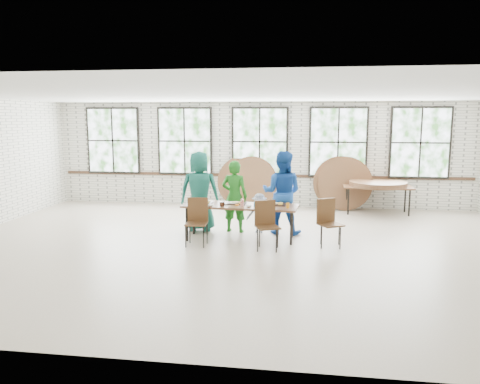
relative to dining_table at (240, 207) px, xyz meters
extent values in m
plane|color=#BEAB97|center=(0.03, -0.62, -0.69)|extent=(12.00, 12.00, 0.00)
plane|color=white|center=(0.03, -0.62, 2.31)|extent=(12.00, 12.00, 0.00)
plane|color=silver|center=(0.03, 3.88, 0.81)|extent=(12.00, 0.00, 12.00)
plane|color=silver|center=(0.03, -5.12, 0.81)|extent=(12.00, 0.00, 12.00)
cube|color=#422819|center=(0.03, 3.85, 0.21)|extent=(11.80, 0.05, 0.08)
cube|color=black|center=(-4.37, 3.82, 1.19)|extent=(1.62, 0.05, 1.97)
cube|color=white|center=(-4.37, 3.78, 1.19)|extent=(1.50, 0.01, 1.85)
cube|color=black|center=(-2.17, 3.82, 1.19)|extent=(1.62, 0.05, 1.97)
cube|color=white|center=(-2.17, 3.78, 1.19)|extent=(1.50, 0.01, 1.85)
cube|color=black|center=(0.03, 3.82, 1.19)|extent=(1.62, 0.05, 1.97)
cube|color=white|center=(0.03, 3.78, 1.19)|extent=(1.50, 0.01, 1.85)
cube|color=black|center=(2.23, 3.82, 1.19)|extent=(1.62, 0.05, 1.97)
cube|color=white|center=(2.23, 3.78, 1.19)|extent=(1.50, 0.01, 1.85)
cube|color=black|center=(4.43, 3.82, 1.19)|extent=(1.62, 0.05, 1.97)
cube|color=white|center=(4.43, 3.78, 1.19)|extent=(1.50, 0.01, 1.85)
cube|color=brown|center=(0.00, 0.00, 0.03)|extent=(2.46, 0.99, 0.04)
cylinder|color=black|center=(-1.08, -0.30, -0.34)|extent=(0.05, 0.05, 0.70)
cylinder|color=black|center=(-1.08, 0.30, -0.34)|extent=(0.05, 0.05, 0.70)
cylinder|color=black|center=(1.08, -0.30, -0.34)|extent=(0.05, 0.05, 0.70)
cylinder|color=black|center=(1.08, 0.30, -0.34)|extent=(0.05, 0.05, 0.70)
cube|color=#4F321A|center=(-0.80, -0.61, -0.24)|extent=(0.44, 0.42, 0.03)
cube|color=#4F321A|center=(-0.81, -0.42, 0.01)|extent=(0.42, 0.05, 0.50)
cylinder|color=black|center=(-0.98, -0.78, -0.47)|extent=(0.02, 0.02, 0.44)
cylinder|color=black|center=(-0.98, -0.44, -0.47)|extent=(0.02, 0.02, 0.44)
cylinder|color=black|center=(-0.62, -0.78, -0.47)|extent=(0.02, 0.02, 0.44)
cylinder|color=black|center=(-0.62, -0.44, -0.47)|extent=(0.02, 0.02, 0.44)
cube|color=#4F321A|center=(0.64, -0.72, -0.24)|extent=(0.54, 0.53, 0.03)
cube|color=#4F321A|center=(0.57, -0.55, 0.01)|extent=(0.40, 0.19, 0.50)
cylinder|color=black|center=(0.46, -0.89, -0.47)|extent=(0.02, 0.02, 0.44)
cylinder|color=black|center=(0.46, -0.55, -0.47)|extent=(0.02, 0.02, 0.44)
cylinder|color=black|center=(0.82, -0.89, -0.47)|extent=(0.02, 0.02, 0.44)
cylinder|color=black|center=(0.82, -0.55, -0.47)|extent=(0.02, 0.02, 0.44)
cube|color=#4F321A|center=(1.86, -0.33, -0.24)|extent=(0.56, 0.56, 0.03)
cube|color=#4F321A|center=(1.77, -0.16, 0.01)|extent=(0.38, 0.24, 0.50)
cylinder|color=black|center=(1.68, -0.50, -0.47)|extent=(0.02, 0.02, 0.44)
cylinder|color=black|center=(1.68, -0.16, -0.47)|extent=(0.02, 0.02, 0.44)
cylinder|color=black|center=(2.04, -0.50, -0.47)|extent=(0.02, 0.02, 0.44)
cylinder|color=black|center=(2.04, -0.16, -0.47)|extent=(0.02, 0.02, 0.44)
imported|color=#1C6D5B|center=(-1.02, 0.65, 0.22)|extent=(0.95, 0.68, 1.81)
imported|color=#1D6B1C|center=(-0.22, 0.65, 0.12)|extent=(0.63, 0.46, 1.61)
imported|color=#14223F|center=(0.34, 0.65, -0.25)|extent=(0.63, 0.44, 0.88)
imported|color=#16469D|center=(0.84, 0.65, 0.23)|extent=(0.98, 0.81, 1.83)
cube|color=brown|center=(3.26, 3.21, 0.03)|extent=(1.80, 0.76, 0.04)
cylinder|color=black|center=(2.48, 2.93, -0.34)|extent=(0.04, 0.04, 0.70)
cylinder|color=black|center=(2.48, 3.48, -0.34)|extent=(0.04, 0.04, 0.70)
cylinder|color=black|center=(4.04, 2.93, -0.34)|extent=(0.04, 0.04, 0.70)
cylinder|color=black|center=(4.04, 3.48, -0.34)|extent=(0.04, 0.04, 0.70)
cube|color=black|center=(-0.84, 0.10, 0.06)|extent=(0.44, 0.33, 0.02)
cube|color=black|center=(-0.11, 0.13, 0.06)|extent=(0.44, 0.33, 0.02)
cube|color=black|center=(0.71, 0.12, 0.06)|extent=(0.44, 0.33, 0.02)
cylinder|color=black|center=(-0.35, -0.21, 0.10)|extent=(0.09, 0.09, 0.09)
cube|color=red|center=(0.06, -0.14, 0.11)|extent=(0.07, 0.06, 0.11)
cylinder|color=#1677A8|center=(0.34, -0.14, 0.10)|extent=(0.07, 0.07, 0.10)
cylinder|color=orange|center=(1.00, -0.21, 0.11)|extent=(0.07, 0.07, 0.11)
cylinder|color=white|center=(0.41, -0.21, 0.10)|extent=(0.17, 0.17, 0.10)
ellipsoid|color=white|center=(-0.59, -0.26, 0.08)|extent=(0.11, 0.11, 0.05)
ellipsoid|color=white|center=(0.21, -0.21, 0.08)|extent=(0.11, 0.11, 0.05)
ellipsoid|color=white|center=(0.61, -0.08, 0.08)|extent=(0.11, 0.11, 0.05)
cylinder|color=brown|center=(3.26, 3.21, 0.07)|extent=(1.50, 1.50, 0.04)
cylinder|color=brown|center=(3.26, 3.21, 0.12)|extent=(1.50, 1.50, 0.04)
cylinder|color=brown|center=(3.26, 3.21, 0.16)|extent=(1.50, 1.50, 0.04)
cylinder|color=brown|center=(-0.43, 3.65, 0.05)|extent=(1.50, 0.38, 1.47)
cylinder|color=brown|center=(-0.18, 3.55, 0.05)|extent=(1.50, 0.42, 1.46)
cylinder|color=brown|center=(2.31, 3.65, 0.05)|extent=(1.50, 0.18, 1.50)
cylinder|color=brown|center=(2.44, 3.55, 0.05)|extent=(1.50, 0.25, 1.49)
camera|label=1|loc=(1.34, -9.54, 1.85)|focal=35.00mm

